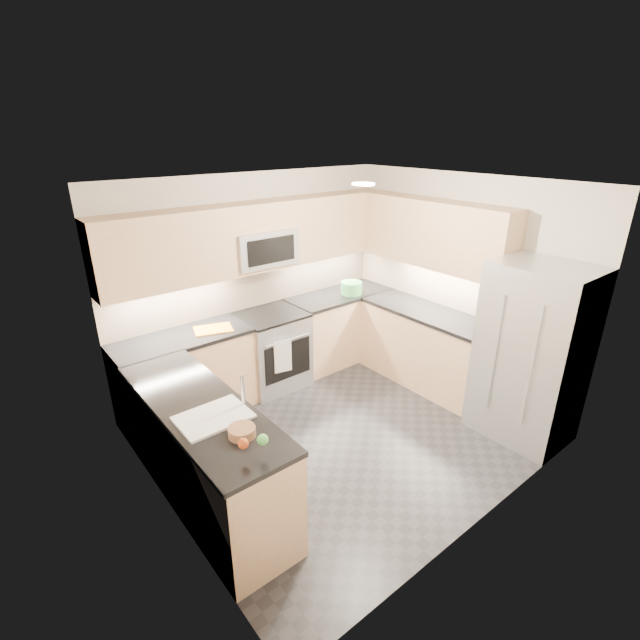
{
  "coord_description": "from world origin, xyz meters",
  "views": [
    {
      "loc": [
        -2.7,
        -3.01,
        2.93
      ],
      "look_at": [
        0.0,
        0.35,
        1.15
      ],
      "focal_mm": 26.0,
      "sensor_mm": 36.0,
      "label": 1
    }
  ],
  "objects": [
    {
      "name": "wall_front",
      "position": [
        0.0,
        -1.6,
        1.25
      ],
      "size": [
        3.6,
        0.02,
        2.5
      ],
      "primitive_type": "cube",
      "color": "beige",
      "rests_on": "floor"
    },
    {
      "name": "range_cooktop",
      "position": [
        0.0,
        1.28,
        0.92
      ],
      "size": [
        0.76,
        0.65,
        0.03
      ],
      "primitive_type": "cube",
      "color": "black",
      "rests_on": "gas_range"
    },
    {
      "name": "dish_towel_check",
      "position": [
        -0.09,
        0.91,
        0.55
      ],
      "size": [
        0.2,
        0.06,
        0.39
      ],
      "primitive_type": "cube",
      "rotation": [
        0.0,
        0.0,
        -0.23
      ],
      "color": "white",
      "rests_on": "oven_handle"
    },
    {
      "name": "countertop_back_right",
      "position": [
        1.09,
        1.3,
        0.92
      ],
      "size": [
        1.42,
        0.63,
        0.04
      ],
      "primitive_type": "cube",
      "color": "black",
      "rests_on": "base_cab_back_right"
    },
    {
      "name": "fridge_handle_left",
      "position": [
        1.08,
        -1.33,
        0.95
      ],
      "size": [
        0.02,
        0.02,
        1.2
      ],
      "primitive_type": "cylinder",
      "color": "#B2B5BA",
      "rests_on": "refrigerator"
    },
    {
      "name": "ceiling",
      "position": [
        0.0,
        0.0,
        2.5
      ],
      "size": [
        3.6,
        3.2,
        0.02
      ],
      "primitive_type": "cube",
      "color": "beige",
      "rests_on": "wall_back"
    },
    {
      "name": "base_cab_back_left",
      "position": [
        -1.09,
        1.3,
        0.45
      ],
      "size": [
        1.42,
        0.6,
        0.9
      ],
      "primitive_type": "cube",
      "color": "#DCB085",
      "rests_on": "floor"
    },
    {
      "name": "backsplash_right",
      "position": [
        1.8,
        0.45,
        1.2
      ],
      "size": [
        0.01,
        2.3,
        0.51
      ],
      "primitive_type": "cube",
      "color": "tan",
      "rests_on": "wall_right"
    },
    {
      "name": "countertop_back_left",
      "position": [
        -1.09,
        1.3,
        0.92
      ],
      "size": [
        1.42,
        0.63,
        0.04
      ],
      "primitive_type": "cube",
      "color": "black",
      "rests_on": "base_cab_back_left"
    },
    {
      "name": "wall_back",
      "position": [
        0.0,
        1.6,
        1.25
      ],
      "size": [
        3.6,
        0.02,
        2.5
      ],
      "primitive_type": "cube",
      "color": "beige",
      "rests_on": "floor"
    },
    {
      "name": "sink_basin",
      "position": [
        -1.5,
        -0.25,
        0.88
      ],
      "size": [
        0.52,
        0.38,
        0.16
      ],
      "primitive_type": "cube",
      "color": "white",
      "rests_on": "base_cab_peninsula"
    },
    {
      "name": "base_cab_peninsula",
      "position": [
        -1.5,
        0.0,
        0.45
      ],
      "size": [
        0.6,
        2.0,
        0.9
      ],
      "primitive_type": "cube",
      "color": "#DCB085",
      "rests_on": "floor"
    },
    {
      "name": "upper_cab_back",
      "position": [
        0.0,
        1.43,
        1.83
      ],
      "size": [
        3.6,
        0.35,
        0.75
      ],
      "primitive_type": "cube",
      "color": "#DCB085",
      "rests_on": "wall_back"
    },
    {
      "name": "microwave_door",
      "position": [
        0.0,
        1.2,
        1.7
      ],
      "size": [
        0.6,
        0.01,
        0.28
      ],
      "primitive_type": "cube",
      "color": "black",
      "rests_on": "microwave"
    },
    {
      "name": "faucet",
      "position": [
        -1.24,
        -0.25,
        1.08
      ],
      "size": [
        0.03,
        0.03,
        0.28
      ],
      "primitive_type": "cylinder",
      "color": "silver",
      "rests_on": "countertop_peninsula"
    },
    {
      "name": "backsplash_back",
      "position": [
        0.0,
        1.6,
        1.2
      ],
      "size": [
        3.6,
        0.01,
        0.51
      ],
      "primitive_type": "cube",
      "color": "tan",
      "rests_on": "wall_back"
    },
    {
      "name": "oven_handle",
      "position": [
        0.0,
        0.93,
        0.72
      ],
      "size": [
        0.6,
        0.02,
        0.02
      ],
      "primitive_type": "cylinder",
      "rotation": [
        0.0,
        1.57,
        0.0
      ],
      "color": "#B2B5BA",
      "rests_on": "gas_range"
    },
    {
      "name": "wall_left",
      "position": [
        -1.8,
        0.0,
        1.25
      ],
      "size": [
        0.02,
        3.2,
        2.5
      ],
      "primitive_type": "cube",
      "color": "beige",
      "rests_on": "floor"
    },
    {
      "name": "fruit_basket",
      "position": [
        -1.44,
        -0.57,
        0.98
      ],
      "size": [
        0.22,
        0.22,
        0.07
      ],
      "primitive_type": "cylinder",
      "rotation": [
        0.0,
        0.0,
        0.13
      ],
      "color": "#A06C4B",
      "rests_on": "countertop_peninsula"
    },
    {
      "name": "countertop_peninsula",
      "position": [
        -1.5,
        0.0,
        0.92
      ],
      "size": [
        0.63,
        2.0,
        0.04
      ],
      "primitive_type": "cube",
      "color": "black",
      "rests_on": "base_cab_peninsula"
    },
    {
      "name": "fridge_handle_right",
      "position": [
        1.08,
        -0.97,
        0.95
      ],
      "size": [
        0.02,
        0.02,
        1.2
      ],
      "primitive_type": "cylinder",
      "color": "#B2B5BA",
      "rests_on": "refrigerator"
    },
    {
      "name": "fruit_pear",
      "position": [
        -1.43,
        -0.83,
        1.05
      ],
      "size": [
        0.08,
        0.08,
        0.08
      ],
      "primitive_type": "sphere",
      "color": "#4EB751",
      "rests_on": "fruit_basket"
    },
    {
      "name": "utensil_bowl",
      "position": [
        1.2,
        1.19,
        1.02
      ],
      "size": [
        0.37,
        0.37,
        0.16
      ],
      "primitive_type": "cylinder",
      "rotation": [
        0.0,
        0.0,
        -0.43
      ],
      "color": "#439D4B",
      "rests_on": "countertop_back_right"
    },
    {
      "name": "cutting_board",
      "position": [
        -0.75,
        1.25,
        0.95
      ],
      "size": [
        0.46,
        0.38,
        0.01
      ],
      "primitive_type": "cube",
      "rotation": [
        0.0,
        0.0,
        -0.31
      ],
      "color": "orange",
      "rests_on": "countertop_back_left"
    },
    {
      "name": "refrigerator",
      "position": [
        1.45,
        -1.15,
        0.9
      ],
      "size": [
        0.7,
        0.9,
        1.8
      ],
      "primitive_type": "cube",
      "color": "#ADB1B5",
      "rests_on": "floor"
    },
    {
      "name": "floor",
      "position": [
        0.0,
        0.0,
        0.0
      ],
      "size": [
        3.6,
        3.2,
        0.0
      ],
      "primitive_type": "cube",
      "color": "#242429",
      "rests_on": "ground"
    },
    {
      "name": "gas_range",
      "position": [
        0.0,
        1.28,
        0.46
      ],
      "size": [
        0.76,
        0.65,
        0.91
      ],
      "primitive_type": "cube",
      "color": "#A3A5AB",
      "rests_on": "floor"
    },
    {
      "name": "microwave",
      "position": [
        0.0,
        1.4,
        1.7
      ],
      "size": [
        0.76,
        0.4,
        0.4
      ],
      "primitive_type": "cube",
      "color": "#A5A8AD",
      "rests_on": "upper_cab_back"
    },
    {
      "name": "countertop_right",
      "position": [
        1.5,
        0.15,
        0.92
      ],
      "size": [
        0.63,
        1.7,
        0.04
      ],
      "primitive_type": "cube",
      "color": "black",
      "rests_on": "base_cab_right"
    },
    {
      "name": "upper_cab_right",
      "position": [
        1.62,
        0.28,
        1.83
      ],
      "size": [
        0.35,
        1.95,
        0.75
      ],
      "primitive_type": "cube",
      "color": "#DCB085",
      "rests_on": "wall_right"
    },
    {
      "name": "fruit_apple",
      "position": [
        -1.55,
        -0.79,
        1.05
      ],
      "size": [
        0.07,
        0.07,
        0.07
      ],
      "primitive_type": "sphere",
      "color": "#B33D14",
      "rests_on": "fruit_basket"
    },
    {
      "name": "base_cab_right",
      "position": [
        1.5,
        0.15,
        0.45
      ],
      "size": [
        0.6,
        1.7,
        0.9
      ],
      "primitive_type": "cube",
      "color": "#DCB085",
      "rests_on": "floor"
    },
    {
      "name": "wall_right",
      "position": [
        1.8,
        0.0,
        1.25
      ],
      "size": [
        0.02,
        3.2,
        2.5
      ],
      "primitive_type": "cube",
      "color": "beige",
      "rests_on": "floor"
    },
    {
      "name": "base_cab_back_right",
      "position": [
        1.09,
        1.3,
        0.45
      ],
      "size": [
        1.42,
        0.6,
        0.9
      ],
      "primitive_type": "cube",
      "color": "#DCB085",
      "rests_on": "floor"
    },
    {
      "name": "oven_door_glass",
      "position": [
        0.0,
        0.95,
        0.45
      ],
      "size": [
        0.62,
        0.02,
        0.45
      ],
      "primitive_type": "cube",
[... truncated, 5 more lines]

